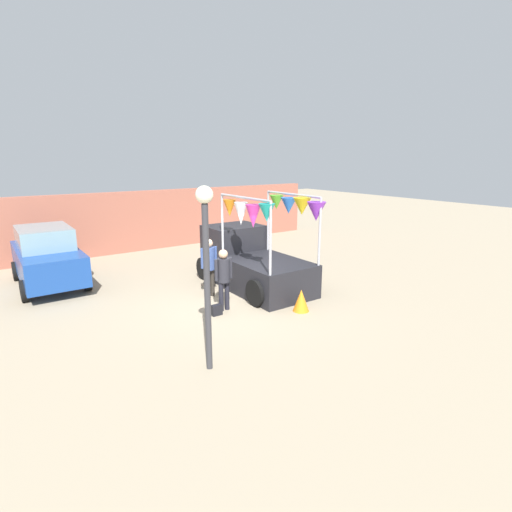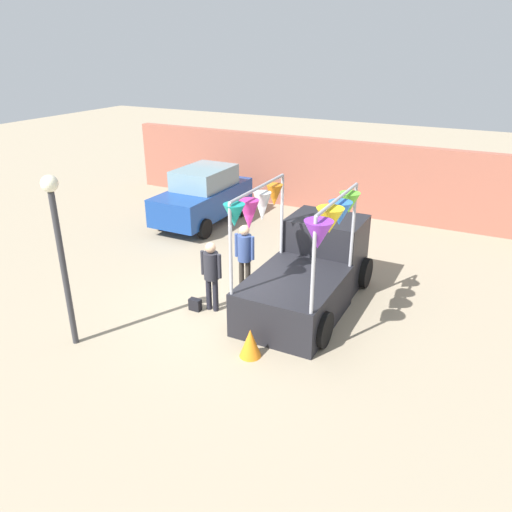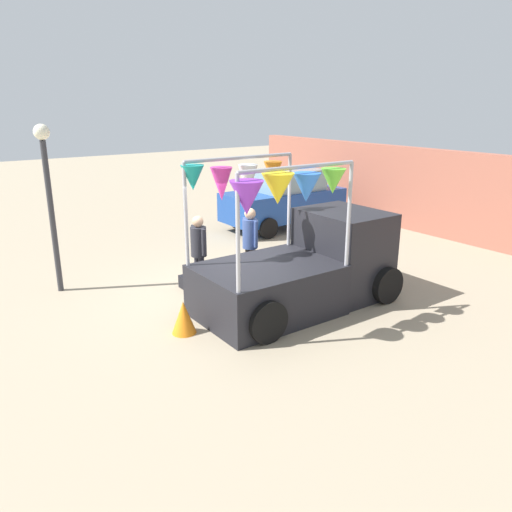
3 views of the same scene
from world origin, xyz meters
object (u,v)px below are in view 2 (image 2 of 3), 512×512
Objects in this scene: vendor_truck at (311,267)px; folded_kite_bundle_tangerine at (250,343)px; person_vendor at (245,252)px; handbag at (195,305)px; street_lamp at (58,237)px; parked_car at (203,196)px; person_customer at (211,270)px.

vendor_truck reaches higher than folded_kite_bundle_tangerine.
person_vendor is (-1.63, -0.25, 0.16)m from vendor_truck.
person_vendor is 6.21× the size of handbag.
street_lamp is at bearing -122.49° from handbag.
vendor_truck is at bearing -34.48° from parked_car.
handbag is 0.08× the size of street_lamp.
street_lamp reaches higher than person_customer.
person_vendor is 0.49× the size of street_lamp.
person_vendor is at bearing -46.58° from parked_car.
person_vendor reaches higher than handbag.
person_customer is 6.00× the size of handbag.
handbag is 2.26m from folded_kite_bundle_tangerine.
folded_kite_bundle_tangerine reaches higher than handbag.
person_customer is at bearing 54.00° from street_lamp.
person_vendor is at bearing 61.25° from street_lamp.
vendor_truck is at bearing 47.04° from street_lamp.
person_vendor is (0.21, 1.19, 0.04)m from person_customer.
person_vendor is 1.76m from handbag.
person_vendor reaches higher than folded_kite_bundle_tangerine.
vendor_truck is 2.76m from folded_kite_bundle_tangerine.
person_customer is at bearing 142.91° from folded_kite_bundle_tangerine.
folded_kite_bundle_tangerine is at bearing -37.09° from person_customer.
handbag is 3.49m from street_lamp.
folded_kite_bundle_tangerine is (-0.20, -2.69, -0.60)m from vendor_truck.
person_vendor is (3.71, -3.92, 0.11)m from parked_car.
parked_car reaches higher than handbag.
street_lamp is (-3.65, -3.92, 1.45)m from vendor_truck.
street_lamp is (-2.01, -3.67, 1.29)m from person_vendor.
parked_car reaches higher than person_vendor.
person_customer is at bearing -100.06° from person_vendor.
parked_car is at bearing 102.59° from street_lamp.
parked_car is 6.19m from person_customer.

